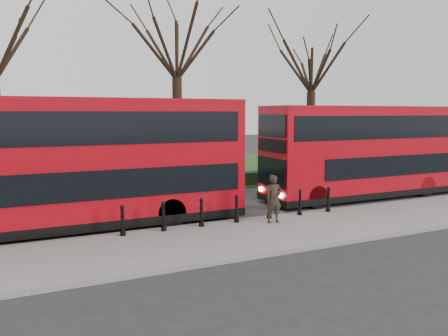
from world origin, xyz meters
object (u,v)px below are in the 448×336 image
bus_rear (369,152)px  bollard_row (237,209)px  bus_lead (84,164)px  pedestrian (274,199)px

bus_rear → bollard_row: bearing=-164.6°
bollard_row → bus_lead: 5.93m
bollard_row → bus_rear: 9.19m
bus_lead → bus_rear: bearing=1.0°
bus_rear → pedestrian: bus_rear is taller
bus_lead → pedestrian: bus_lead is taller
bollard_row → bus_lead: bus_lead is taller
pedestrian → bus_lead: bearing=161.1°
bus_lead → bus_rear: size_ratio=1.04×
bus_rear → pedestrian: bearing=-158.0°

